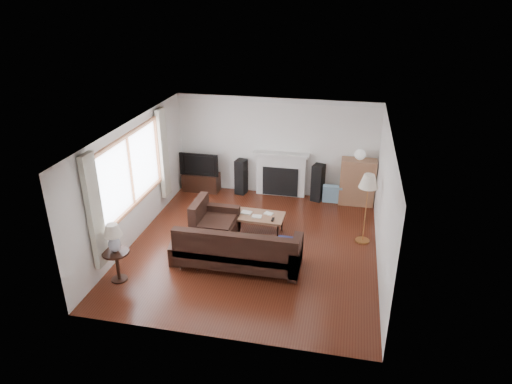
% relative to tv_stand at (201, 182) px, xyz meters
% --- Properties ---
extents(room, '(5.10, 5.60, 2.54)m').
position_rel_tv_stand_xyz_m(room, '(1.93, -2.50, 1.01)').
color(room, '#4D1E11').
rests_on(room, ground).
extents(window, '(0.12, 2.74, 1.54)m').
position_rel_tv_stand_xyz_m(window, '(-0.52, -2.70, 1.31)').
color(window, brown).
rests_on(window, room).
extents(curtain_near, '(0.10, 0.35, 2.10)m').
position_rel_tv_stand_xyz_m(curtain_near, '(-0.47, -4.22, 1.16)').
color(curtain_near, beige).
rests_on(curtain_near, room).
extents(curtain_far, '(0.10, 0.35, 2.10)m').
position_rel_tv_stand_xyz_m(curtain_far, '(-0.47, -1.18, 1.16)').
color(curtain_far, beige).
rests_on(curtain_far, room).
extents(fireplace, '(1.40, 0.26, 1.15)m').
position_rel_tv_stand_xyz_m(fireplace, '(2.08, 0.14, 0.34)').
color(fireplace, white).
rests_on(fireplace, room).
extents(tv_stand, '(0.94, 0.42, 0.47)m').
position_rel_tv_stand_xyz_m(tv_stand, '(0.00, 0.00, 0.00)').
color(tv_stand, black).
rests_on(tv_stand, ground).
extents(television, '(1.02, 0.13, 0.59)m').
position_rel_tv_stand_xyz_m(television, '(0.00, 0.00, 0.53)').
color(television, black).
rests_on(television, tv_stand).
extents(speaker_left, '(0.31, 0.35, 0.91)m').
position_rel_tv_stand_xyz_m(speaker_left, '(1.07, 0.05, 0.22)').
color(speaker_left, black).
rests_on(speaker_left, ground).
extents(speaker_right, '(0.34, 0.37, 0.94)m').
position_rel_tv_stand_xyz_m(speaker_right, '(3.03, 0.03, 0.23)').
color(speaker_right, black).
rests_on(speaker_right, ground).
extents(bookshelf, '(0.84, 0.40, 1.15)m').
position_rel_tv_stand_xyz_m(bookshelf, '(3.98, 0.02, 0.34)').
color(bookshelf, '#986546').
rests_on(bookshelf, ground).
extents(globe_lamp, '(0.26, 0.26, 0.26)m').
position_rel_tv_stand_xyz_m(globe_lamp, '(3.98, 0.02, 1.04)').
color(globe_lamp, white).
rests_on(globe_lamp, bookshelf).
extents(sectional_sofa, '(2.54, 1.86, 0.82)m').
position_rel_tv_stand_xyz_m(sectional_sofa, '(1.82, -3.25, 0.17)').
color(sectional_sofa, black).
rests_on(sectional_sofa, ground).
extents(coffee_table, '(1.15, 0.65, 0.44)m').
position_rel_tv_stand_xyz_m(coffee_table, '(1.91, -1.94, -0.01)').
color(coffee_table, brown).
rests_on(coffee_table, ground).
extents(footstool, '(0.55, 0.55, 0.40)m').
position_rel_tv_stand_xyz_m(footstool, '(0.70, -3.33, -0.04)').
color(footstool, black).
rests_on(footstool, ground).
extents(floor_lamp, '(0.40, 0.40, 1.52)m').
position_rel_tv_stand_xyz_m(floor_lamp, '(4.15, -1.82, 0.52)').
color(floor_lamp, '#BD7C41').
rests_on(floor_lamp, ground).
extents(side_table, '(0.48, 0.48, 0.60)m').
position_rel_tv_stand_xyz_m(side_table, '(-0.22, -4.16, 0.07)').
color(side_table, black).
rests_on(side_table, ground).
extents(table_lamp, '(0.33, 0.33, 0.54)m').
position_rel_tv_stand_xyz_m(table_lamp, '(-0.22, -4.16, 0.64)').
color(table_lamp, silver).
rests_on(table_lamp, side_table).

